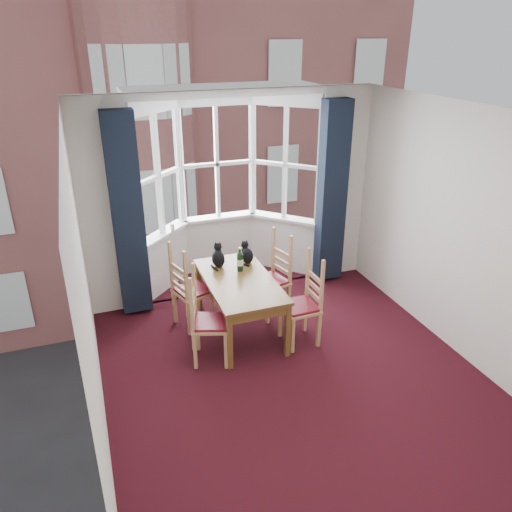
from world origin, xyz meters
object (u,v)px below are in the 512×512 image
cat_right (247,254)px  candle_tall (173,228)px  cat_left (218,257)px  chair_left_far (186,294)px  chair_right_far (276,280)px  wine_bottle (240,261)px  chair_left_near (202,324)px  chair_right_near (307,306)px  dining_table (240,285)px

cat_right → candle_tall: bearing=126.7°
cat_left → cat_right: (0.38, -0.02, -0.01)m
chair_left_far → chair_right_far: bearing=-1.4°
chair_right_far → wine_bottle: wine_bottle is taller
chair_left_far → wine_bottle: wine_bottle is taller
chair_left_near → cat_right: bearing=46.2°
chair_left_near → chair_right_near: (1.27, -0.04, 0.00)m
dining_table → chair_left_far: size_ratio=1.61×
chair_right_near → cat_right: (-0.45, 0.90, 0.36)m
chair_right_near → wine_bottle: wine_bottle is taller
chair_left_far → candle_tall: (0.08, 1.13, 0.46)m
chair_right_near → cat_right: cat_right is taller
chair_left_near → chair_right_far: (1.17, 0.71, 0.00)m
chair_right_near → chair_right_far: same height
dining_table → chair_left_near: bearing=-143.7°
dining_table → wine_bottle: wine_bottle is taller
chair_right_near → chair_right_far: bearing=97.2°
chair_right_near → cat_left: bearing=131.8°
chair_left_far → wine_bottle: (0.68, -0.08, 0.38)m
cat_right → wine_bottle: 0.26m
dining_table → chair_right_far: (0.59, 0.28, -0.17)m
dining_table → wine_bottle: bearing=70.0°
cat_right → candle_tall: (-0.76, 1.02, 0.10)m
chair_left_far → cat_right: 0.92m
candle_tall → dining_table: bearing=-70.3°
cat_right → candle_tall: 1.27m
cat_right → wine_bottle: bearing=-128.1°
cat_left → wine_bottle: bearing=-45.3°
chair_left_near → chair_left_far: size_ratio=1.00×
dining_table → candle_tall: candle_tall is taller
chair_left_far → chair_left_near: bearing=-88.4°
chair_right_near → chair_right_far: size_ratio=1.00×
chair_left_far → candle_tall: bearing=85.8°
chair_right_far → wine_bottle: 0.64m
dining_table → chair_left_far: chair_left_far is taller
chair_right_far → wine_bottle: bearing=-174.0°
chair_left_far → cat_left: (0.46, 0.14, 0.37)m
dining_table → cat_left: bearing=106.7°
candle_tall → chair_left_far: bearing=-94.2°
cat_right → cat_left: bearing=176.8°
dining_table → cat_right: 0.53m
dining_table → chair_right_far: size_ratio=1.61×
dining_table → chair_left_far: bearing=152.4°
chair_right_near → cat_left: (-0.82, 0.92, 0.37)m
chair_left_far → wine_bottle: size_ratio=2.96×
chair_right_far → candle_tall: (-1.11, 1.16, 0.46)m
chair_right_far → cat_right: 0.53m
chair_right_near → cat_right: size_ratio=3.08×
chair_right_far → cat_left: bearing=167.1°
cat_left → candle_tall: size_ratio=2.63×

